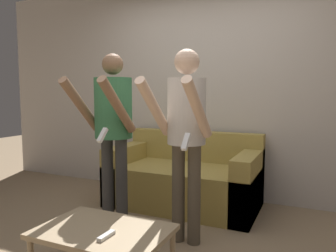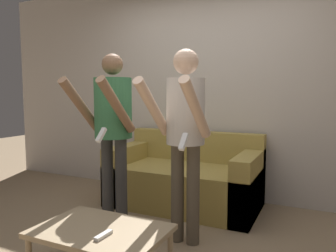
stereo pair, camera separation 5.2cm
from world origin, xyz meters
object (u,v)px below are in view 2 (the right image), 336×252
Objects in this scene: couch at (185,180)px; coffee_table at (101,233)px; person_standing_left at (112,121)px; remote_on_table at (103,235)px; person_standing_right at (185,125)px.

couch is 1.63m from coffee_table.
person_standing_left reaches higher than couch.
remote_on_table reaches higher than coffee_table.
person_standing_left is 0.72m from person_standing_right.
person_standing_right is at bearing -0.25° from person_standing_left.
person_standing_right is (0.72, -0.00, -0.01)m from person_standing_left.
person_standing_right reaches higher than remote_on_table.
person_standing_left reaches higher than coffee_table.
person_standing_right is (0.36, -0.89, 0.72)m from couch.
person_standing_right is at bearing 75.83° from remote_on_table.
remote_on_table is (0.51, -0.84, -0.66)m from person_standing_left.
person_standing_right is 1.84× the size of coffee_table.
remote_on_table is (-0.21, -0.84, -0.64)m from person_standing_right.
person_standing_left is at bearing 121.18° from remote_on_table.
couch reaches higher than remote_on_table.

